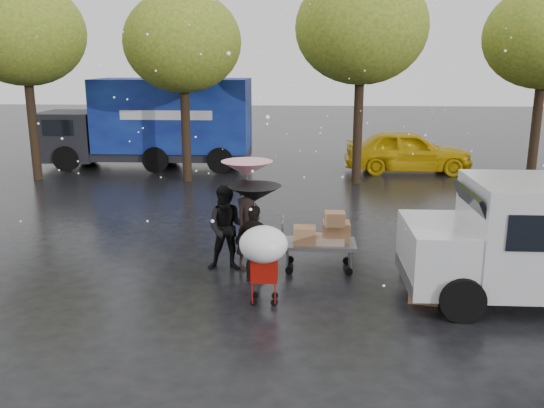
# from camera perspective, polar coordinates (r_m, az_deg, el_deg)

# --- Properties ---
(ground) EXTENTS (90.00, 90.00, 0.00)m
(ground) POSITION_cam_1_polar(r_m,az_deg,el_deg) (10.88, -0.52, -8.71)
(ground) COLOR black
(ground) RESTS_ON ground
(person_pink) EXTENTS (0.74, 0.82, 1.87)m
(person_pink) POSITION_cam_1_polar(r_m,az_deg,el_deg) (11.82, -2.43, -2.03)
(person_pink) COLOR black
(person_pink) RESTS_ON ground
(person_middle) EXTENTS (0.89, 0.70, 1.77)m
(person_middle) POSITION_cam_1_polar(r_m,az_deg,el_deg) (11.76, -4.44, -2.41)
(person_middle) COLOR black
(person_middle) RESTS_ON ground
(person_black) EXTENTS (0.97, 0.74, 1.53)m
(person_black) POSITION_cam_1_polar(r_m,az_deg,el_deg) (11.15, -1.70, -3.96)
(person_black) COLOR black
(person_black) RESTS_ON ground
(umbrella_pink) EXTENTS (1.04, 1.04, 2.25)m
(umbrella_pink) POSITION_cam_1_polar(r_m,az_deg,el_deg) (11.56, -2.49, 3.51)
(umbrella_pink) COLOR #4C4C4C
(umbrella_pink) RESTS_ON ground
(umbrella_black) EXTENTS (1.03, 1.03, 1.91)m
(umbrella_black) POSITION_cam_1_polar(r_m,az_deg,el_deg) (10.88, -1.74, 1.03)
(umbrella_black) COLOR #4C4C4C
(umbrella_black) RESTS_ON ground
(vendor_cart) EXTENTS (1.52, 0.80, 1.27)m
(vendor_cart) POSITION_cam_1_polar(r_m,az_deg,el_deg) (11.81, 5.10, -3.16)
(vendor_cart) COLOR slate
(vendor_cart) RESTS_ON ground
(shopping_cart) EXTENTS (0.84, 0.84, 1.46)m
(shopping_cart) POSITION_cam_1_polar(r_m,az_deg,el_deg) (9.93, -0.83, -4.42)
(shopping_cart) COLOR #9D1009
(shopping_cart) RESTS_ON ground
(blue_truck) EXTENTS (8.30, 2.60, 3.50)m
(blue_truck) POSITION_cam_1_polar(r_m,az_deg,el_deg) (23.57, -11.70, 7.83)
(blue_truck) COLOR #0C0D62
(blue_truck) RESTS_ON ground
(box_ground_near) EXTENTS (0.59, 0.52, 0.47)m
(box_ground_near) POSITION_cam_1_polar(r_m,az_deg,el_deg) (10.77, 14.81, -8.12)
(box_ground_near) COLOR #986C42
(box_ground_near) RESTS_ON ground
(box_ground_far) EXTENTS (0.49, 0.42, 0.33)m
(box_ground_far) POSITION_cam_1_polar(r_m,az_deg,el_deg) (12.42, 13.79, -5.36)
(box_ground_far) COLOR #986C42
(box_ground_far) RESTS_ON ground
(yellow_taxi) EXTENTS (4.80, 1.98, 1.63)m
(yellow_taxi) POSITION_cam_1_polar(r_m,az_deg,el_deg) (22.77, 13.31, 5.14)
(yellow_taxi) COLOR gold
(yellow_taxi) RESTS_ON ground
(tree_row) EXTENTS (21.60, 4.40, 7.12)m
(tree_row) POSITION_cam_1_polar(r_m,az_deg,el_deg) (20.06, 0.01, 16.41)
(tree_row) COLOR black
(tree_row) RESTS_ON ground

